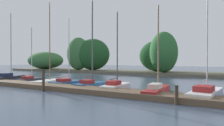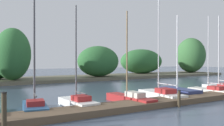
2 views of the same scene
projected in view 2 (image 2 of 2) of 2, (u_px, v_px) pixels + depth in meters
The scene contains 11 objects.
dock_pier at pixel (100, 109), 12.60m from camera, with size 30.28×1.80×0.35m.
far_shore at pixel (28, 61), 30.37m from camera, with size 70.39×8.74×7.12m.
sailboat_4 at pixel (35, 104), 12.87m from camera, with size 1.62×3.47×7.27m.
sailboat_5 at pixel (77, 101), 14.06m from camera, with size 1.35×3.59×6.08m.
sailboat_6 at pixel (129, 98), 15.39m from camera, with size 1.18×4.49×6.03m.
sailboat_7 at pixel (160, 94), 17.14m from camera, with size 1.75×4.56×8.35m.
sailboat_8 at pixel (178, 91), 18.68m from camera, with size 1.65×3.81×6.35m.
sailboat_9 at pixel (210, 90), 19.48m from camera, with size 1.32×3.99×6.45m.
sailboat_10 at pixel (220, 86), 21.85m from camera, with size 1.66×4.09×6.93m.
mooring_piling_1 at pixel (4, 113), 9.00m from camera, with size 0.22×0.22×1.59m.
mooring_piling_2 at pixel (179, 99), 14.07m from camera, with size 0.21×0.21×1.01m.
Camera 2 is at (-5.89, 3.12, 2.80)m, focal length 37.95 mm.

